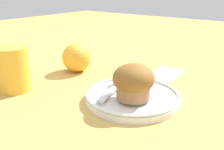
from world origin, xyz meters
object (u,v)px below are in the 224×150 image
muffin (133,82)px  butter_knife (115,88)px  orange_fruit (77,58)px  juice_glass (13,69)px

muffin → butter_knife: (0.02, 0.06, -0.04)m
muffin → orange_fruit: size_ratio=1.04×
butter_knife → orange_fruit: (0.08, 0.20, 0.02)m
muffin → juice_glass: 0.30m
muffin → butter_knife: 0.07m
orange_fruit → butter_knife: bearing=-110.9°
butter_knife → muffin: bearing=-119.6°
juice_glass → butter_knife: bearing=-61.4°
muffin → orange_fruit: muffin is taller
orange_fruit → juice_glass: juice_glass is taller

